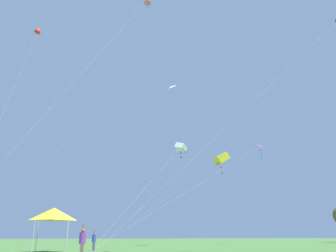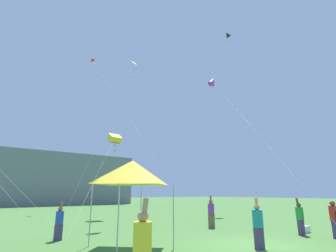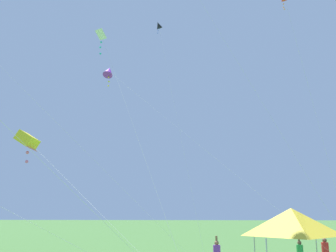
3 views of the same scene
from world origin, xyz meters
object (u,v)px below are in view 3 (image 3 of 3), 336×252
(kite_yellow_box_3, at_px, (27,141))
(kite_white_delta_6, at_px, (102,36))
(person_red_shirt, at_px, (326,252))
(kite_black_diamond_1, at_px, (159,26))
(kite_purple_diamond_7, at_px, (109,72))
(festival_tent, at_px, (292,222))

(kite_yellow_box_3, height_order, kite_white_delta_6, kite_white_delta_6)
(person_red_shirt, relative_size, kite_white_delta_6, 0.13)
(kite_black_diamond_1, bearing_deg, kite_purple_diamond_7, 60.81)
(person_red_shirt, xyz_separation_m, kite_yellow_box_3, (-3.65, 17.46, 6.40))
(festival_tent, distance_m, kite_purple_diamond_7, 25.42)
(kite_white_delta_6, bearing_deg, kite_black_diamond_1, -13.39)
(festival_tent, bearing_deg, kite_black_diamond_1, 22.64)
(person_red_shirt, bearing_deg, kite_yellow_box_3, -28.18)
(kite_black_diamond_1, height_order, kite_white_delta_6, kite_black_diamond_1)
(kite_white_delta_6, xyz_separation_m, kite_purple_diamond_7, (13.27, 2.52, 2.91))
(festival_tent, height_order, kite_yellow_box_3, kite_yellow_box_3)
(kite_purple_diamond_7, bearing_deg, person_red_shirt, -120.13)
(person_red_shirt, bearing_deg, festival_tent, 24.97)
(festival_tent, relative_size, kite_white_delta_6, 0.25)
(kite_yellow_box_3, bearing_deg, kite_white_delta_6, -96.27)
(person_red_shirt, bearing_deg, kite_white_delta_6, -22.74)
(kite_white_delta_6, distance_m, kite_purple_diamond_7, 13.81)
(kite_purple_diamond_7, bearing_deg, kite_yellow_box_3, 172.46)
(kite_yellow_box_3, xyz_separation_m, kite_purple_diamond_7, (12.80, -1.69, 9.05))
(kite_purple_diamond_7, bearing_deg, kite_black_diamond_1, -119.19)
(kite_black_diamond_1, xyz_separation_m, kite_white_delta_6, (-10.46, 2.49, -6.07))
(person_red_shirt, xyz_separation_m, kite_black_diamond_1, (6.35, 10.76, 18.60))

